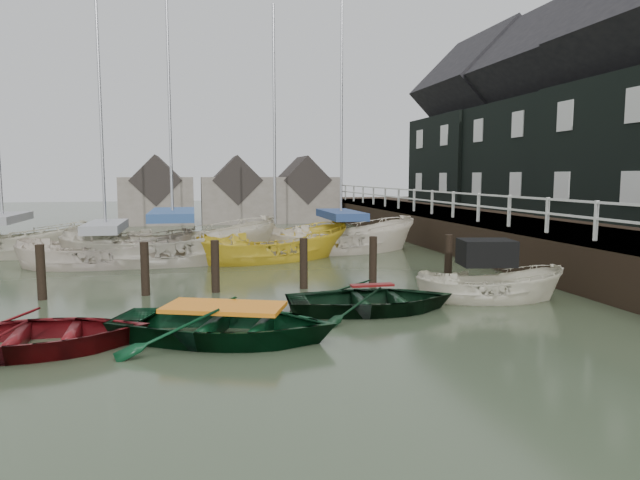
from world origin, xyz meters
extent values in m
plane|color=#2B3321|center=(0.00, 0.00, 0.00)|extent=(120.00, 120.00, 0.00)
cube|color=black|center=(9.50, 10.00, 1.40)|extent=(3.00, 32.00, 0.20)
cube|color=silver|center=(8.00, 10.00, 2.45)|extent=(0.06, 32.00, 0.06)
cube|color=silver|center=(8.00, 10.00, 2.05)|extent=(0.06, 32.00, 0.06)
cube|color=black|center=(15.00, 10.00, 0.00)|extent=(14.00, 38.00, 1.50)
cube|color=black|center=(15.00, 12.00, 4.00)|extent=(6.00, 7.00, 5.00)
cube|color=black|center=(15.00, 12.00, 8.25)|extent=(6.11, 7.14, 6.11)
cube|color=black|center=(15.00, 19.00, 4.00)|extent=(6.40, 7.00, 5.00)
cube|color=black|center=(15.00, 19.00, 8.25)|extent=(6.52, 7.14, 6.52)
cylinder|color=black|center=(-5.50, 3.00, 0.50)|extent=(0.22, 0.22, 1.80)
cylinder|color=black|center=(-3.00, 3.00, 0.50)|extent=(0.22, 0.22, 1.80)
cylinder|color=black|center=(-1.20, 3.00, 0.50)|extent=(0.22, 0.22, 1.80)
cylinder|color=black|center=(1.20, 3.00, 0.50)|extent=(0.22, 0.22, 1.80)
cylinder|color=black|center=(3.20, 3.00, 0.50)|extent=(0.22, 0.22, 1.80)
cylinder|color=black|center=(5.50, 3.00, 0.50)|extent=(0.22, 0.22, 1.80)
cube|color=#665B51|center=(-4.00, 26.00, 1.50)|extent=(4.50, 4.00, 3.00)
cube|color=#282321|center=(-4.00, 26.00, 2.80)|extent=(3.18, 4.08, 3.18)
cube|color=#665B51|center=(1.00, 26.00, 1.50)|extent=(4.50, 4.00, 3.00)
cube|color=#282321|center=(1.00, 26.00, 2.80)|extent=(3.18, 4.08, 3.18)
cube|color=#665B51|center=(5.50, 26.00, 1.50)|extent=(4.50, 4.00, 3.00)
cube|color=#282321|center=(5.50, 26.00, 2.80)|extent=(3.18, 4.08, 3.18)
imported|color=#570C10|center=(-4.60, -1.54, 0.00)|extent=(4.20, 3.09, 0.84)
imported|color=black|center=(-1.20, -1.57, 0.00)|extent=(5.11, 4.40, 0.89)
imported|color=black|center=(2.24, 0.04, 0.00)|extent=(4.06, 3.01, 0.81)
imported|color=beige|center=(5.44, 0.50, 0.00)|extent=(3.91, 2.06, 1.43)
cube|color=black|center=(5.44, 0.70, 1.18)|extent=(1.46, 1.22, 0.65)
imported|color=beige|center=(-4.70, 8.28, 0.00)|extent=(5.91, 2.30, 2.27)
cylinder|color=#B2B2B7|center=(-4.70, 8.28, 5.56)|extent=(0.10, 0.10, 8.63)
cube|color=gray|center=(-4.70, 8.28, 1.37)|extent=(3.25, 1.23, 0.30)
imported|color=beige|center=(-2.47, 8.63, 0.00)|extent=(7.75, 3.40, 2.92)
cylinder|color=#B2B2B7|center=(-2.47, 8.63, 5.81)|extent=(0.10, 0.10, 8.42)
cube|color=navy|center=(-2.47, 8.63, 1.72)|extent=(4.26, 1.82, 0.30)
imported|color=gold|center=(1.20, 8.64, 0.00)|extent=(6.69, 4.35, 2.42)
cylinder|color=#B2B2B7|center=(1.20, 8.64, 5.25)|extent=(0.10, 0.10, 7.84)
imported|color=beige|center=(4.11, 10.15, 0.00)|extent=(6.86, 3.29, 2.55)
cylinder|color=#B2B2B7|center=(4.11, 10.15, 6.51)|extent=(0.10, 0.10, 10.20)
cube|color=navy|center=(4.11, 10.15, 1.52)|extent=(3.77, 1.77, 0.30)
imported|color=beige|center=(-8.89, 11.59, 0.00)|extent=(6.72, 3.37, 2.48)
cube|color=gray|center=(-8.89, 11.59, 1.49)|extent=(3.69, 1.81, 0.30)
camera|label=1|loc=(-1.70, -12.25, 3.11)|focal=32.00mm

